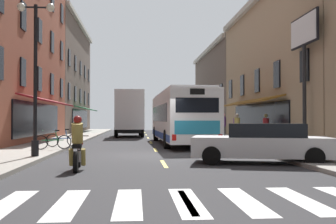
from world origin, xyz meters
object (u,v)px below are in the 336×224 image
object	(u,v)px
pedestrian_rear	(266,128)
pedestrian_far	(237,127)
sedan_near	(262,143)
sedan_mid	(131,126)
transit_bus	(180,117)
box_truck	(129,114)
bicycle_mid	(63,140)
motorcycle_rider	(77,147)
pedestrian_mid	(236,127)
bicycle_near	(53,142)
billboard_sign	(304,46)
street_lamp_twin	(35,72)
pedestrian_near	(223,125)

from	to	relation	value
pedestrian_rear	pedestrian_far	bearing A→B (deg)	-172.97
sedan_near	sedan_mid	world-z (taller)	sedan_near
transit_bus	box_truck	xyz separation A→B (m)	(-3.33, 10.77, 0.34)
bicycle_mid	motorcycle_rider	bearing A→B (deg)	-77.26
sedan_near	bicycle_mid	distance (m)	10.89
pedestrian_far	pedestrian_mid	bearing A→B (deg)	-91.04
bicycle_near	pedestrian_mid	world-z (taller)	pedestrian_mid
bicycle_mid	bicycle_near	bearing A→B (deg)	-94.83
transit_bus	bicycle_mid	size ratio (longest dim) A/B	7.35
billboard_sign	motorcycle_rider	xyz separation A→B (m)	(-9.81, -6.23, -4.34)
sedan_near	bicycle_mid	world-z (taller)	sedan_near
bicycle_mid	pedestrian_rear	world-z (taller)	pedestrian_rear
pedestrian_far	street_lamp_twin	world-z (taller)	street_lamp_twin
box_truck	motorcycle_rider	distance (m)	23.30
billboard_sign	motorcycle_rider	world-z (taller)	billboard_sign
box_truck	bicycle_near	size ratio (longest dim) A/B	4.11
transit_bus	sedan_mid	size ratio (longest dim) A/B	2.70
bicycle_near	bicycle_mid	size ratio (longest dim) A/B	0.99
pedestrian_rear	pedestrian_near	bearing A→B (deg)	172.77
bicycle_near	pedestrian_mid	xyz separation A→B (m)	(10.66, 7.90, 0.52)
pedestrian_near	pedestrian_far	size ratio (longest dim) A/B	1.05
sedan_near	pedestrian_far	distance (m)	11.96
sedan_near	street_lamp_twin	bearing A→B (deg)	167.24
sedan_near	motorcycle_rider	bearing A→B (deg)	-167.38
transit_bus	pedestrian_near	distance (m)	4.84
pedestrian_near	billboard_sign	bearing A→B (deg)	57.64
sedan_near	sedan_mid	bearing A→B (deg)	98.68
transit_bus	pedestrian_mid	world-z (taller)	transit_bus
sedan_mid	pedestrian_rear	world-z (taller)	pedestrian_rear
pedestrian_mid	motorcycle_rider	bearing A→B (deg)	-130.66
sedan_mid	pedestrian_near	distance (m)	19.57
pedestrian_mid	street_lamp_twin	xyz separation A→B (m)	(-10.63, -11.42, 2.36)
pedestrian_near	pedestrian_far	xyz separation A→B (m)	(0.34, -2.64, -0.08)
transit_bus	pedestrian_rear	world-z (taller)	transit_bus
billboard_sign	sedan_near	xyz separation A→B (m)	(-3.59, -4.84, -4.33)
pedestrian_rear	street_lamp_twin	size ratio (longest dim) A/B	0.29
box_truck	pedestrian_far	distance (m)	12.36
motorcycle_rider	box_truck	bearing A→B (deg)	87.17
bicycle_mid	pedestrian_far	bearing A→B (deg)	24.09
bicycle_near	pedestrian_far	distance (m)	12.19
pedestrian_mid	billboard_sign	bearing A→B (deg)	-92.02
bicycle_near	pedestrian_rear	xyz separation A→B (m)	(11.65, 4.48, 0.52)
sedan_mid	transit_bus	bearing A→B (deg)	-81.45
box_truck	motorcycle_rider	size ratio (longest dim) A/B	3.32
box_truck	pedestrian_far	size ratio (longest dim) A/B	3.92
billboard_sign	sedan_near	size ratio (longest dim) A/B	1.27
transit_bus	box_truck	distance (m)	11.27
pedestrian_mid	street_lamp_twin	bearing A→B (deg)	-143.36
billboard_sign	sedan_mid	size ratio (longest dim) A/B	1.39
motorcycle_rider	pedestrian_rear	distance (m)	14.76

